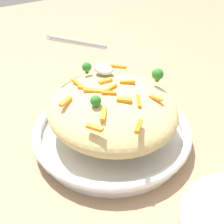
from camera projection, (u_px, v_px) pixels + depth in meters
The scene contains 23 objects.
ground_plane at pixel (112, 141), 0.71m from camera, with size 2.40×2.40×0.00m, color #9E7F60.
serving_bowl at pixel (112, 132), 0.69m from camera, with size 0.36×0.36×0.05m.
pasta_mound at pixel (112, 109), 0.65m from camera, with size 0.30×0.28×0.10m, color #D1BA7A.
carrot_piece_0 at pixel (139, 101), 0.60m from camera, with size 0.04×0.01×0.01m, color orange.
carrot_piece_1 at pixel (83, 88), 0.64m from camera, with size 0.03×0.01×0.01m, color orange.
carrot_piece_2 at pixel (109, 93), 0.61m from camera, with size 0.03×0.01×0.01m, color orange.
carrot_piece_3 at pixel (113, 88), 0.63m from camera, with size 0.04×0.01×0.01m, color orange.
carrot_piece_4 at pixel (118, 67), 0.72m from camera, with size 0.04×0.01×0.01m, color orange.
carrot_piece_5 at pixel (156, 98), 0.61m from camera, with size 0.03×0.01×0.01m, color orange.
carrot_piece_6 at pixel (93, 91), 0.62m from camera, with size 0.04×0.01×0.01m, color orange.
carrot_piece_7 at pixel (105, 81), 0.65m from camera, with size 0.03×0.01×0.01m, color orange.
carrot_piece_8 at pixel (123, 100), 0.59m from camera, with size 0.03×0.01×0.01m, color orange.
carrot_piece_9 at pixel (100, 70), 0.71m from camera, with size 0.02×0.01×0.01m, color orange.
carrot_piece_10 at pixel (139, 126), 0.53m from camera, with size 0.04×0.01×0.01m, color orange.
carrot_piece_11 at pixel (77, 83), 0.66m from camera, with size 0.04×0.01×0.01m, color orange.
carrot_piece_12 at pixel (66, 101), 0.60m from camera, with size 0.04×0.01×0.01m, color orange.
carrot_piece_13 at pixel (127, 82), 0.65m from camera, with size 0.03×0.01×0.01m, color orange.
carrot_piece_14 at pixel (95, 128), 0.53m from camera, with size 0.03×0.01×0.01m, color orange.
carrot_piece_15 at pixel (103, 114), 0.56m from camera, with size 0.04×0.01×0.01m, color orange.
broccoli_floret_0 at pixel (158, 74), 0.66m from camera, with size 0.03×0.03×0.03m.
broccoli_floret_1 at pixel (96, 101), 0.58m from camera, with size 0.02×0.02×0.03m.
broccoli_floret_2 at pixel (88, 67), 0.69m from camera, with size 0.02×0.02×0.03m.
serving_spoon at pixel (94, 58), 0.70m from camera, with size 0.13×0.17×0.09m.
Camera 1 is at (0.44, -0.29, 0.47)m, focal length 47.47 mm.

